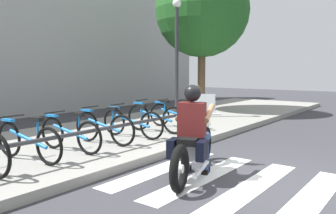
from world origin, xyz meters
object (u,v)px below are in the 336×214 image
Objects in this scene: motorcycle at (194,146)px; bicycle_6 at (156,118)px; street_lamp at (177,47)px; rider at (193,124)px; bicycle_2 at (28,141)px; bicycle_3 at (70,134)px; bicycle_5 at (132,122)px; bicycle_7 at (176,115)px; tree_near_rack at (202,10)px; bike_rack at (107,129)px; bicycle_4 at (104,127)px.

bicycle_6 is at bearing 50.66° from motorcycle.
rider is at bearing -141.89° from street_lamp.
bicycle_3 is (0.85, -0.00, -0.00)m from bicycle_2.
motorcycle reaches higher than bicycle_2.
bicycle_7 is (1.69, 0.00, -0.00)m from bicycle_5.
bicycle_6 is 0.43× the size of street_lamp.
tree_near_rack reaches higher than bicycle_7.
bicycle_2 is at bearing 156.39° from bike_rack.
bicycle_6 reaches higher than bike_rack.
bike_rack is at bearing -156.37° from bicycle_5.
street_lamp is at bearing 13.58° from bicycle_3.
rider reaches higher than bicycle_3.
motorcycle reaches higher than bicycle_3.
street_lamp is (2.62, 1.25, 1.89)m from bicycle_6.
street_lamp reaches higher than bicycle_7.
tree_near_rack is (8.19, 1.65, 3.41)m from bicycle_2.
motorcycle is 1.39× the size of bicycle_3.
motorcycle is 0.56× the size of street_lamp.
motorcycle is 2.38m from bicycle_4.
bicycle_2 is at bearing 121.30° from motorcycle.
bicycle_7 is at bearing 0.00° from bicycle_5.
bicycle_4 is 0.24× the size of bike_rack.
rider is 2.77m from bicycle_2.
bicycle_3 is 1.69m from bicycle_5.
bicycle_6 is at bearing 49.86° from rider.
bicycle_3 is 0.94× the size of bicycle_6.
bicycle_4 is 0.94× the size of bicycle_6.
tree_near_rack is (6.50, 1.65, 3.40)m from bicycle_4.
rider is at bearing -60.24° from bicycle_2.
motorcycle is 8.57m from tree_near_rack.
bicycle_4 is at bearing -0.04° from bicycle_3.
street_lamp is at bearing 38.39° from motorcycle.
rider is 0.86× the size of bicycle_5.
bike_rack is at bearing 93.06° from rider.
rider is 1.86m from bike_rack.
tree_near_rack reaches higher than motorcycle.
bicycle_6 reaches higher than bicycle_2.
bicycle_5 reaches higher than bicycle_3.
bicycle_2 is 1.39m from bike_rack.
motorcycle is 3.66m from bicycle_7.
bicycle_5 is at bearing 63.93° from rider.
bicycle_2 is at bearing 179.98° from bicycle_4.
rider is at bearing -130.14° from bicycle_6.
bicycle_4 reaches higher than bike_rack.
bicycle_2 is 3.38m from bicycle_6.
bicycle_3 is 0.28× the size of tree_near_rack.
bike_rack is 7.99m from tree_near_rack.
bicycle_2 is 0.85m from bicycle_3.
bicycle_5 is (2.54, 0.00, -0.00)m from bicycle_2.
rider is 2.68m from bicycle_5.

